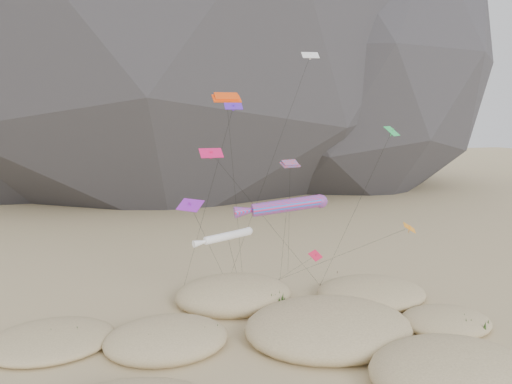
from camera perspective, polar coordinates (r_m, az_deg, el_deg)
ground at (r=46.54m, az=6.86°, el=-19.18°), size 500.00×500.00×0.00m
dunes at (r=48.83m, az=3.57°, el=-16.72°), size 49.94×39.25×4.05m
dune_grass at (r=48.49m, az=4.77°, el=-16.82°), size 41.94×27.02×1.43m
kite_stakes at (r=65.63m, az=-0.58°, el=-10.50°), size 22.03×4.23×0.30m
rainbow_tube_kite at (r=47.63m, az=3.19°, el=-1.61°), size 9.88×15.87×14.23m
white_tube_kite at (r=52.56m, az=-3.57°, el=-5.12°), size 8.02×11.82×9.87m
orange_parafoil at (r=52.53m, az=-3.36°, el=10.48°), size 6.77×13.96×24.14m
multi_parafoil at (r=55.96m, az=3.92°, el=3.07°), size 5.43×12.13×16.88m
delta_kites at (r=51.84m, az=5.43°, el=2.80°), size 26.72×18.85×28.81m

